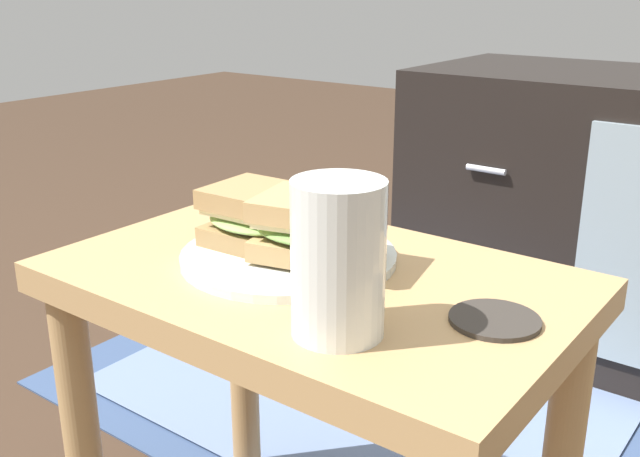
# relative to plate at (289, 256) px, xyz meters

# --- Properties ---
(side_table) EXTENTS (0.56, 0.36, 0.46)m
(side_table) POSITION_rel_plate_xyz_m (0.04, -0.01, -0.10)
(side_table) COLOR tan
(side_table) RESTS_ON ground
(area_rug) EXTENTS (1.12, 0.72, 0.01)m
(area_rug) POSITION_rel_plate_xyz_m (-0.19, 0.43, -0.46)
(area_rug) COLOR #384C72
(area_rug) RESTS_ON ground
(plate) EXTENTS (0.24, 0.24, 0.01)m
(plate) POSITION_rel_plate_xyz_m (0.00, 0.00, 0.00)
(plate) COLOR silver
(plate) RESTS_ON side_table
(sandwich_front) EXTENTS (0.13, 0.11, 0.07)m
(sandwich_front) POSITION_rel_plate_xyz_m (-0.04, 0.00, 0.04)
(sandwich_front) COLOR #9E7A4C
(sandwich_front) RESTS_ON plate
(sandwich_back) EXTENTS (0.16, 0.13, 0.07)m
(sandwich_back) POSITION_rel_plate_xyz_m (0.04, -0.00, 0.04)
(sandwich_back) COLOR tan
(sandwich_back) RESTS_ON plate
(beer_glass) EXTENTS (0.08, 0.08, 0.14)m
(beer_glass) POSITION_rel_plate_xyz_m (0.15, -0.11, 0.06)
(beer_glass) COLOR silver
(beer_glass) RESTS_ON side_table
(coaster) EXTENTS (0.08, 0.08, 0.01)m
(coaster) POSITION_rel_plate_xyz_m (0.25, -0.01, -0.00)
(coaster) COLOR #332D28
(coaster) RESTS_ON side_table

